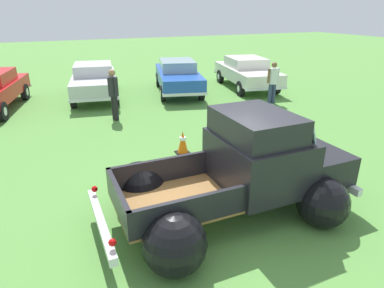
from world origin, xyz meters
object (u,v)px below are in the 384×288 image
(show_car_2, at_px, (178,75))
(spectator_1, at_px, (273,80))
(show_car_1, at_px, (94,80))
(vintage_pickup_truck, at_px, (245,175))
(lane_cone_1, at_px, (286,137))
(show_car_3, at_px, (246,72))
(spectator_0, at_px, (113,92))
(lane_cone_0, at_px, (183,142))

(show_car_2, bearing_deg, spectator_1, 53.77)
(show_car_1, relative_size, spectator_1, 2.80)
(vintage_pickup_truck, relative_size, spectator_1, 2.81)
(lane_cone_1, bearing_deg, show_car_1, 116.37)
(show_car_3, bearing_deg, lane_cone_1, -13.40)
(vintage_pickup_truck, bearing_deg, spectator_0, 99.13)
(spectator_0, relative_size, lane_cone_0, 2.75)
(show_car_1, bearing_deg, spectator_1, 68.24)
(spectator_0, bearing_deg, show_car_3, 6.96)
(show_car_1, relative_size, show_car_3, 0.95)
(show_car_1, distance_m, show_car_2, 3.66)
(vintage_pickup_truck, xyz_separation_m, show_car_3, (5.83, 9.08, 0.03))
(show_car_3, distance_m, lane_cone_1, 7.55)
(spectator_1, bearing_deg, vintage_pickup_truck, -36.61)
(spectator_1, bearing_deg, show_car_3, 171.33)
(lane_cone_1, bearing_deg, lane_cone_0, 164.48)
(vintage_pickup_truck, relative_size, show_car_2, 0.93)
(vintage_pickup_truck, relative_size, show_car_3, 0.96)
(lane_cone_0, xyz_separation_m, lane_cone_1, (2.75, -0.76, 0.00))
(show_car_3, height_order, lane_cone_0, show_car_3)
(show_car_3, height_order, spectator_0, spectator_0)
(show_car_1, xyz_separation_m, spectator_1, (6.36, -3.87, 0.16))
(show_car_1, bearing_deg, lane_cone_1, 35.92)
(show_car_3, relative_size, lane_cone_1, 7.69)
(show_car_1, relative_size, lane_cone_0, 7.34)
(vintage_pickup_truck, distance_m, show_car_1, 10.13)
(spectator_1, height_order, lane_cone_1, spectator_1)
(vintage_pickup_truck, distance_m, lane_cone_1, 3.55)
(spectator_0, relative_size, lane_cone_1, 2.75)
(show_car_2, distance_m, spectator_1, 4.34)
(show_car_3, bearing_deg, show_car_2, -87.36)
(lane_cone_1, bearing_deg, spectator_1, 58.26)
(spectator_1, bearing_deg, lane_cone_1, -28.29)
(spectator_1, bearing_deg, show_car_2, -137.51)
(vintage_pickup_truck, bearing_deg, lane_cone_0, 90.48)
(show_car_3, xyz_separation_m, spectator_0, (-6.86, -2.48, 0.21))
(show_car_1, relative_size, show_car_2, 0.93)
(spectator_0, xyz_separation_m, lane_cone_0, (1.02, -3.63, -0.68))
(lane_cone_0, height_order, lane_cone_1, same)
(vintage_pickup_truck, distance_m, show_car_2, 9.88)
(spectator_0, bearing_deg, spectator_1, -16.68)
(vintage_pickup_truck, height_order, show_car_1, vintage_pickup_truck)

